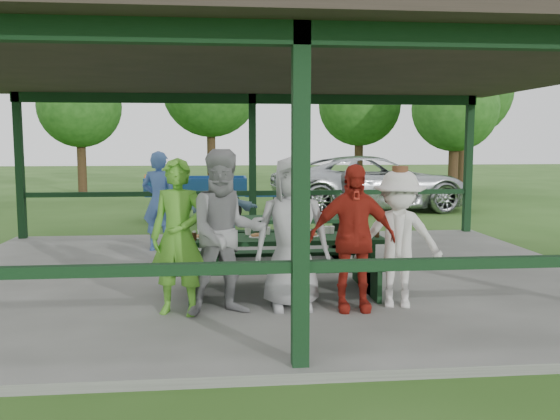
{
  "coord_description": "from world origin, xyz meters",
  "views": [
    {
      "loc": [
        -0.7,
        -8.88,
        2.09
      ],
      "look_at": [
        0.18,
        -0.3,
        1.1
      ],
      "focal_mm": 38.0,
      "sensor_mm": 36.0,
      "label": 1
    }
  ],
  "objects": [
    {
      "name": "contestant_green",
      "position": [
        -1.18,
        -2.07,
        1.01
      ],
      "size": [
        0.76,
        0.6,
        1.81
      ],
      "primitive_type": "imported",
      "rotation": [
        0.0,
        0.0,
        -0.28
      ],
      "color": "#56A32C",
      "rests_on": "concrete_slab"
    },
    {
      "name": "tree_left",
      "position": [
        -1.05,
        16.63,
        4.32
      ],
      "size": [
        4.08,
        4.08,
        6.37
      ],
      "color": "#341F14",
      "rests_on": "ground"
    },
    {
      "name": "farm_trailer",
      "position": [
        -1.31,
        7.08,
        0.62
      ],
      "size": [
        3.58,
        1.61,
        1.25
      ],
      "rotation": [
        0.0,
        0.0,
        -0.01
      ],
      "color": "navy",
      "rests_on": "ground"
    },
    {
      "name": "tree_far_right",
      "position": [
        9.55,
        15.43,
        4.21
      ],
      "size": [
        3.98,
        3.98,
        6.21
      ],
      "color": "#341F14",
      "rests_on": "ground"
    },
    {
      "name": "tree_far_left",
      "position": [
        -6.3,
        15.98,
        3.52
      ],
      "size": [
        3.33,
        3.33,
        5.2
      ],
      "color": "#341F14",
      "rests_on": "ground"
    },
    {
      "name": "contestant_grey_mid",
      "position": [
        0.15,
        -1.97,
        1.01
      ],
      "size": [
        0.9,
        0.59,
        1.83
      ],
      "primitive_type": "imported",
      "rotation": [
        0.0,
        0.0,
        -0.01
      ],
      "color": "#9B9B9E",
      "rests_on": "concrete_slab"
    },
    {
      "name": "concrete_slab",
      "position": [
        0.0,
        0.0,
        0.05
      ],
      "size": [
        10.0,
        8.0,
        0.1
      ],
      "primitive_type": "cube",
      "color": "#60605C",
      "rests_on": "ground"
    },
    {
      "name": "pickup_truck",
      "position": [
        3.92,
        8.75,
        0.84
      ],
      "size": [
        6.37,
        3.62,
        1.68
      ],
      "primitive_type": "imported",
      "rotation": [
        0.0,
        0.0,
        1.72
      ],
      "color": "silver",
      "rests_on": "ground"
    },
    {
      "name": "tree_right",
      "position": [
        7.83,
        12.11,
        3.28
      ],
      "size": [
        3.11,
        3.11,
        4.86
      ],
      "color": "#341F14",
      "rests_on": "ground"
    },
    {
      "name": "contestant_red",
      "position": [
        0.85,
        -2.11,
        0.97
      ],
      "size": [
        1.04,
        0.46,
        1.74
      ],
      "primitive_type": "imported",
      "rotation": [
        0.0,
        0.0,
        -0.04
      ],
      "color": "#A32317",
      "rests_on": "concrete_slab"
    },
    {
      "name": "tree_mid",
      "position": [
        5.16,
        15.79,
        3.62
      ],
      "size": [
        3.42,
        3.42,
        5.35
      ],
      "color": "#341F14",
      "rests_on": "ground"
    },
    {
      "name": "spectator_blue",
      "position": [
        -1.8,
        2.06,
        1.02
      ],
      "size": [
        0.76,
        0.6,
        1.83
      ],
      "primitive_type": "imported",
      "rotation": [
        0.0,
        0.0,
        2.86
      ],
      "color": "#4367B0",
      "rests_on": "concrete_slab"
    },
    {
      "name": "spectator_grey",
      "position": [
        1.6,
        1.8,
        0.82
      ],
      "size": [
        0.71,
        0.56,
        1.43
      ],
      "primitive_type": "imported",
      "rotation": [
        0.0,
        0.0,
        3.17
      ],
      "color": "gray",
      "rests_on": "concrete_slab"
    },
    {
      "name": "contestant_white_fedora",
      "position": [
        1.44,
        -2.02,
        0.93
      ],
      "size": [
        1.19,
        0.86,
        1.71
      ],
      "rotation": [
        0.0,
        0.0,
        -0.25
      ],
      "color": "white",
      "rests_on": "concrete_slab"
    },
    {
      "name": "pavilion_structure",
      "position": [
        0.0,
        0.0,
        3.17
      ],
      "size": [
        10.6,
        8.6,
        3.24
      ],
      "color": "black",
      "rests_on": "concrete_slab"
    },
    {
      "name": "ground",
      "position": [
        0.0,
        0.0,
        0.0
      ],
      "size": [
        90.0,
        90.0,
        0.0
      ],
      "primitive_type": "plane",
      "color": "#2C5219",
      "rests_on": "ground"
    },
    {
      "name": "spectator_lblue",
      "position": [
        -0.66,
        1.69,
        0.85
      ],
      "size": [
        1.46,
        0.75,
        1.51
      ],
      "primitive_type": "imported",
      "rotation": [
        0.0,
        0.0,
        3.37
      ],
      "color": "#82ADC9",
      "rests_on": "concrete_slab"
    },
    {
      "name": "picnic_table_far",
      "position": [
        0.25,
        0.8,
        0.57
      ],
      "size": [
        2.39,
        1.39,
        0.75
      ],
      "color": "black",
      "rests_on": "concrete_slab"
    },
    {
      "name": "contestant_grey_left",
      "position": [
        -0.63,
        -2.14,
        1.06
      ],
      "size": [
        1.06,
        0.91,
        1.91
      ],
      "primitive_type": "imported",
      "rotation": [
        0.0,
        0.0,
        0.22
      ],
      "color": "gray",
      "rests_on": "concrete_slab"
    },
    {
      "name": "picnic_table_near",
      "position": [
        0.1,
        -1.2,
        0.58
      ],
      "size": [
        2.67,
        1.39,
        0.75
      ],
      "color": "black",
      "rests_on": "concrete_slab"
    },
    {
      "name": "table_setting",
      "position": [
        0.08,
        -1.16,
        0.88
      ],
      "size": [
        2.44,
        0.45,
        0.1
      ],
      "color": "white",
      "rests_on": "picnic_table_near"
    }
  ]
}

